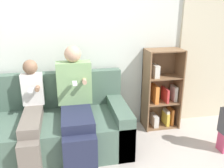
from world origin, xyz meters
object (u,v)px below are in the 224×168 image
at_px(couch, 51,128).
at_px(bookshelf, 161,93).
at_px(adult_seated, 76,102).
at_px(child_seated, 31,114).

height_order(couch, bookshelf, bookshelf).
bearing_deg(adult_seated, child_seated, -174.43).
height_order(couch, child_seated, child_seated).
xyz_separation_m(couch, child_seated, (-0.19, -0.13, 0.26)).
bearing_deg(bookshelf, couch, -168.50).
bearing_deg(child_seated, adult_seated, 5.57).
bearing_deg(adult_seated, bookshelf, 17.69).
bearing_deg(adult_seated, couch, 165.71).
relative_size(couch, adult_seated, 1.48).
distance_m(couch, bookshelf, 1.57).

